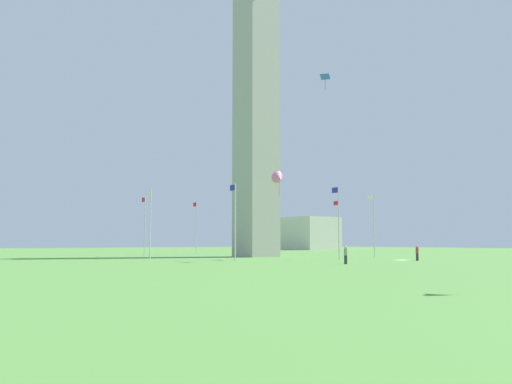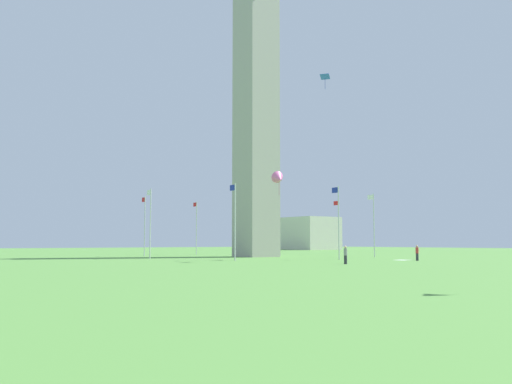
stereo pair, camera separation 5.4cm
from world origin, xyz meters
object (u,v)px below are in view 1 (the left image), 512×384
at_px(flagpole_n, 196,226).
at_px(flagpole_s, 338,219).
at_px(obelisk_monument, 256,102).
at_px(flagpole_e, 150,220).
at_px(flagpole_w, 338,225).
at_px(flagpole_nw, 270,226).
at_px(flagpole_sw, 374,222).
at_px(flagpole_se, 235,218).
at_px(kite_blue_diamond, 325,77).
at_px(picnic_blanket_near_first_person, 402,260).
at_px(flagpole_ne, 145,223).
at_px(person_red_shirt, 417,253).
at_px(kite_pink_delta, 279,178).
at_px(person_gray_shirt, 346,255).
at_px(distant_building, 295,234).

xyz_separation_m(flagpole_n, flagpole_s, (-32.19, 0.00, 0.00)).
bearing_deg(obelisk_monument, flagpole_e, 89.80).
height_order(flagpole_w, flagpole_nw, same).
height_order(flagpole_e, flagpole_sw, same).
bearing_deg(flagpole_se, flagpole_n, -22.50).
bearing_deg(flagpole_e, kite_blue_diamond, -145.48).
height_order(flagpole_n, flagpole_w, same).
height_order(obelisk_monument, flagpole_n, obelisk_monument).
bearing_deg(picnic_blanket_near_first_person, flagpole_se, 58.70).
xyz_separation_m(flagpole_ne, flagpole_e, (-11.38, 4.71, 0.00)).
relative_size(flagpole_n, flagpole_se, 1.00).
bearing_deg(person_red_shirt, kite_pink_delta, 0.01).
bearing_deg(person_gray_shirt, flagpole_w, -13.49).
bearing_deg(flagpole_s, flagpole_sw, -67.50).
xyz_separation_m(flagpole_ne, kite_pink_delta, (-23.21, -5.98, 4.80)).
height_order(flagpole_n, person_gray_shirt, flagpole_n).
height_order(flagpole_ne, flagpole_nw, same).
relative_size(person_gray_shirt, picnic_blanket_near_first_person, 0.95).
bearing_deg(flagpole_n, flagpole_se, 157.50).
xyz_separation_m(flagpole_e, flagpole_w, (-0.00, -32.19, 0.00)).
relative_size(flagpole_w, kite_blue_diamond, 5.24).
height_order(kite_pink_delta, distant_building, kite_pink_delta).
relative_size(person_gray_shirt, kite_pink_delta, 0.58).
height_order(obelisk_monument, flagpole_se, obelisk_monument).
distance_m(flagpole_w, kite_pink_delta, 25.00).
bearing_deg(person_red_shirt, flagpole_w, -65.71).
xyz_separation_m(person_red_shirt, distant_building, (78.42, -49.95, 3.42)).
bearing_deg(person_red_shirt, obelisk_monument, -28.94).
bearing_deg(flagpole_n, flagpole_w, -135.00).
bearing_deg(flagpole_ne, person_red_shirt, -155.80).
height_order(flagpole_n, flagpole_s, same).
distance_m(flagpole_n, flagpole_se, 29.74).
xyz_separation_m(flagpole_n, flagpole_ne, (-4.71, 11.38, 0.00)).
bearing_deg(flagpole_se, picnic_blanket_near_first_person, -121.30).
bearing_deg(person_red_shirt, person_gray_shirt, 58.85).
height_order(person_red_shirt, kite_blue_diamond, kite_blue_diamond).
xyz_separation_m(flagpole_n, flagpole_e, (-16.09, 16.09, 0.00)).
bearing_deg(flagpole_ne, flagpole_w, -112.50).
relative_size(flagpole_e, picnic_blanket_near_first_person, 4.76).
distance_m(flagpole_s, flagpole_sw, 12.32).
xyz_separation_m(flagpole_w, person_gray_shirt, (-25.65, 24.77, -3.84)).
distance_m(flagpole_sw, person_red_shirt, 14.70).
height_order(kite_pink_delta, picnic_blanket_near_first_person, kite_pink_delta).
bearing_deg(flagpole_se, distant_building, -44.86).
distance_m(person_gray_shirt, distant_building, 102.16).
xyz_separation_m(flagpole_s, kite_pink_delta, (4.27, 5.40, 4.80)).
distance_m(kite_pink_delta, picnic_blanket_near_first_person, 16.88).
relative_size(flagpole_sw, picnic_blanket_near_first_person, 4.76).
bearing_deg(flagpole_nw, obelisk_monument, 135.14).
relative_size(person_gray_shirt, kite_blue_diamond, 1.04).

